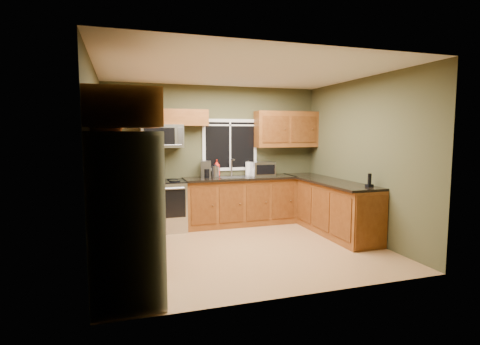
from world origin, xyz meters
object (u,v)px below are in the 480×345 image
toaster_oven (263,169)px  soap_bottle_a (217,168)px  refrigerator (127,217)px  paper_towel_roll (248,169)px  cordless_phone (369,183)px  microwave (162,136)px  kettle (215,171)px  coffee_maker (206,170)px  soap_bottle_b (254,171)px  soap_bottle_c (204,173)px  range (164,205)px

toaster_oven → soap_bottle_a: bearing=169.3°
refrigerator → soap_bottle_a: 3.48m
paper_towel_roll → soap_bottle_a: bearing=178.2°
cordless_phone → paper_towel_roll: bearing=121.6°
microwave → kettle: bearing=-0.1°
coffee_maker → kettle: bearing=1.8°
soap_bottle_b → soap_bottle_c: soap_bottle_b is taller
paper_towel_roll → soap_bottle_b: paper_towel_roll is taller
microwave → soap_bottle_a: size_ratio=2.29×
refrigerator → coffee_maker: bearing=62.6°
paper_towel_roll → soap_bottle_c: size_ratio=1.93×
kettle → cordless_phone: bearing=-45.5°
soap_bottle_b → range: bearing=-179.0°
microwave → cordless_phone: (3.00, -2.03, -0.73)m
microwave → paper_towel_roll: 1.82m
coffee_maker → paper_towel_roll: (0.88, 0.08, -0.01)m
soap_bottle_a → soap_bottle_c: bearing=180.0°
toaster_oven → soap_bottle_a: soap_bottle_a is taller
range → paper_towel_roll: 1.82m
coffee_maker → toaster_oven: bearing=-3.4°
toaster_oven → cordless_phone: toaster_oven is taller
toaster_oven → soap_bottle_b: 0.20m
kettle → soap_bottle_b: bearing=-7.9°
paper_towel_roll → soap_bottle_a: size_ratio=0.90×
coffee_maker → cordless_phone: (2.18, -2.03, -0.08)m
range → coffee_maker: bearing=9.0°
kettle → soap_bottle_c: (-0.20, 0.10, -0.04)m
kettle → toaster_oven: bearing=-4.5°
kettle → coffee_maker: bearing=-178.2°
toaster_oven → soap_bottle_b: bearing=-171.4°
toaster_oven → coffee_maker: 1.14m
coffee_maker → paper_towel_roll: 0.89m
paper_towel_roll → refrigerator: bearing=-128.7°
toaster_oven → soap_bottle_a: 0.91m
coffee_maker → kettle: size_ratio=1.21×
refrigerator → soap_bottle_a: bearing=59.8°
refrigerator → toaster_oven: bearing=47.0°
microwave → paper_towel_roll: microwave is taller
kettle → soap_bottle_b: size_ratio=1.24×
toaster_oven → kettle: bearing=175.5°
soap_bottle_c → toaster_oven: bearing=-8.4°
refrigerator → soap_bottle_a: (1.75, 3.00, 0.21)m
kettle → soap_bottle_b: kettle is taller
refrigerator → toaster_oven: size_ratio=4.08×
refrigerator → kettle: (1.69, 2.90, 0.16)m
toaster_oven → range: bearing=-178.2°
kettle → cordless_phone: size_ratio=1.23×
cordless_phone → soap_bottle_a: bearing=132.4°
soap_bottle_a → cordless_phone: bearing=-47.6°
microwave → soap_bottle_b: size_ratio=3.62×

